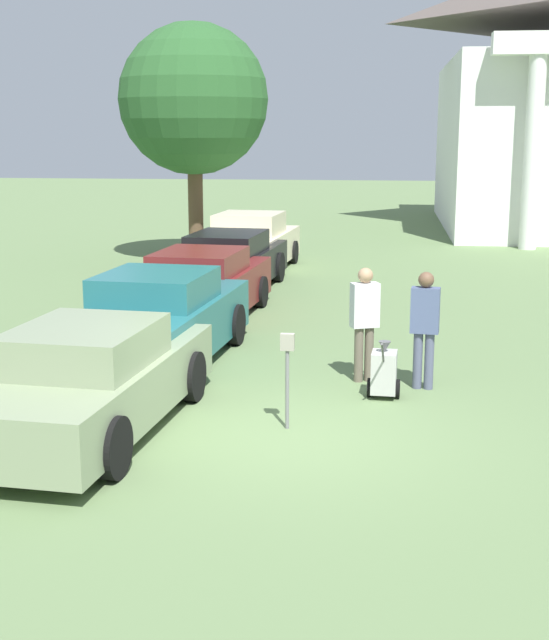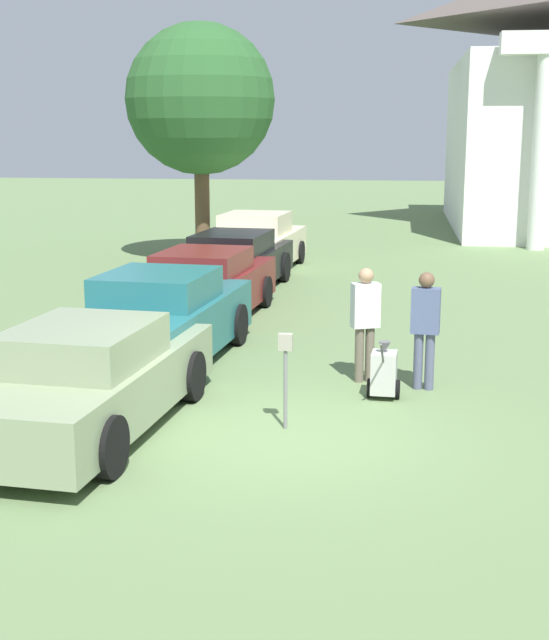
{
  "view_description": "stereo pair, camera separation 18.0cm",
  "coord_description": "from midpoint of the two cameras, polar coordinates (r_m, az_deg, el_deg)",
  "views": [
    {
      "loc": [
        1.17,
        -10.74,
        3.82
      ],
      "look_at": [
        -0.4,
        1.94,
        1.1
      ],
      "focal_mm": 50.0,
      "sensor_mm": 36.0,
      "label": 1
    },
    {
      "loc": [
        1.35,
        -10.72,
        3.82
      ],
      "look_at": [
        -0.4,
        1.94,
        1.1
      ],
      "focal_mm": 50.0,
      "sensor_mm": 36.0,
      "label": 2
    }
  ],
  "objects": [
    {
      "name": "ground_plane",
      "position": [
        11.46,
        0.36,
        -7.45
      ],
      "size": [
        120.0,
        120.0,
        0.0
      ],
      "primitive_type": "plane",
      "color": "#607A4C"
    },
    {
      "name": "parking_meter",
      "position": [
        11.49,
        0.38,
        -2.73
      ],
      "size": [
        0.18,
        0.09,
        1.28
      ],
      "color": "slate",
      "rests_on": "ground_plane"
    },
    {
      "name": "person_worker",
      "position": [
        13.72,
        5.41,
        0.2
      ],
      "size": [
        0.47,
        0.36,
        1.78
      ],
      "rotation": [
        0.0,
        0.0,
        3.53
      ],
      "color": "#665B4C",
      "rests_on": "ground_plane"
    },
    {
      "name": "equipment_cart",
      "position": [
        13.05,
        6.63,
        -3.32
      ],
      "size": [
        0.48,
        0.99,
        1.0
      ],
      "rotation": [
        0.0,
        0.0,
        -0.05
      ],
      "color": "#B2B2AD",
      "rests_on": "ground_plane"
    },
    {
      "name": "person_supervisor",
      "position": [
        13.43,
        9.21,
        -0.15
      ],
      "size": [
        0.44,
        0.27,
        1.79
      ],
      "rotation": [
        0.0,
        0.0,
        3.01
      ],
      "color": "#515670",
      "rests_on": "ground_plane"
    },
    {
      "name": "parked_car_black",
      "position": [
        21.51,
        -3.14,
        3.65
      ],
      "size": [
        2.27,
        5.38,
        1.45
      ],
      "rotation": [
        0.0,
        0.0,
        -0.09
      ],
      "color": "black",
      "rests_on": "ground_plane"
    },
    {
      "name": "parked_car_maroon",
      "position": [
        18.33,
        -4.95,
        2.14
      ],
      "size": [
        2.29,
        5.05,
        1.45
      ],
      "rotation": [
        0.0,
        0.0,
        -0.09
      ],
      "color": "maroon",
      "rests_on": "ground_plane"
    },
    {
      "name": "shade_tree",
      "position": [
        26.55,
        -5.39,
        13.85
      ],
      "size": [
        4.33,
        4.33,
        6.88
      ],
      "color": "brown",
      "rests_on": "ground_plane"
    },
    {
      "name": "parked_car_sage",
      "position": [
        11.71,
        -12.08,
        -3.82
      ],
      "size": [
        2.27,
        4.98,
        1.43
      ],
      "rotation": [
        0.0,
        0.0,
        -0.09
      ],
      "color": "gray",
      "rests_on": "ground_plane"
    },
    {
      "name": "parked_car_cream",
      "position": [
        24.89,
        -1.74,
        4.9
      ],
      "size": [
        2.35,
        4.78,
        1.6
      ],
      "rotation": [
        0.0,
        0.0,
        -0.09
      ],
      "color": "beige",
      "rests_on": "ground_plane"
    },
    {
      "name": "parked_car_teal",
      "position": [
        14.99,
        -7.7,
        0.03
      ],
      "size": [
        2.36,
        4.8,
        1.55
      ],
      "rotation": [
        0.0,
        0.0,
        -0.09
      ],
      "color": "#23666B",
      "rests_on": "ground_plane"
    }
  ]
}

